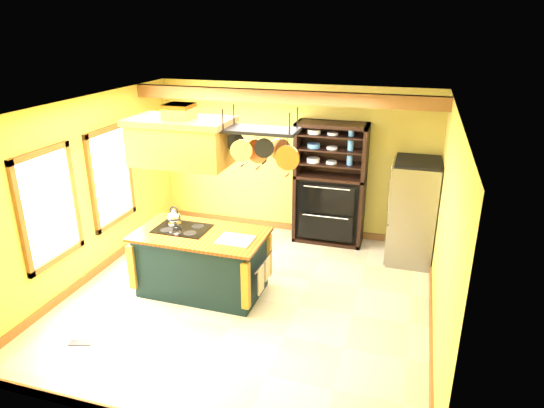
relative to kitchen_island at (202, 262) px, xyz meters
The scene contains 15 objects.
floor 0.84m from the kitchen_island, ahead, with size 5.00×5.00×0.00m, color beige.
ceiling 2.34m from the kitchen_island, ahead, with size 5.00×5.00×0.00m, color white.
wall_back 2.74m from the kitchen_island, 74.45° to the left, with size 5.00×0.02×2.70m, color gold.
wall_front 2.74m from the kitchen_island, 74.41° to the right, with size 5.00×0.02×2.70m, color gold.
wall_left 2.01m from the kitchen_island, behind, with size 0.02×5.00×2.70m, color gold.
wall_right 3.32m from the kitchen_island, ahead, with size 0.02×5.00×2.70m, color gold.
ceiling_beam 2.81m from the kitchen_island, 67.76° to the left, with size 5.00×0.15×0.20m, color brown.
window_near 2.15m from the kitchen_island, 155.77° to the right, with size 0.06×1.06×1.56m.
window_far 2.09m from the kitchen_island, 161.15° to the left, with size 0.06×1.06×1.56m.
kitchen_island is the anchor object (origin of this frame).
range_hood 1.78m from the kitchen_island, behind, with size 1.35×0.76×0.80m.
pot_rack 2.05m from the kitchen_island, ahead, with size 1.03×0.47×0.73m.
refrigerator 3.42m from the kitchen_island, 34.02° to the left, with size 0.72×0.84×1.65m.
hutch 2.70m from the kitchen_island, 58.07° to the left, with size 1.20×0.55×2.12m.
floor_register 1.88m from the kitchen_island, 120.45° to the right, with size 0.28×0.12×0.01m, color black.
Camera 1 is at (2.05, -5.63, 3.70)m, focal length 32.00 mm.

